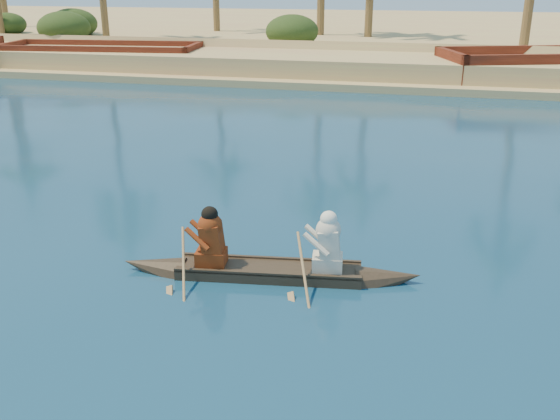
% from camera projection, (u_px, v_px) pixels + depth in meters
% --- Properties ---
extents(sandy_embankment, '(150.00, 51.00, 1.50)m').
position_uv_depth(sandy_embankment, '(323.00, 34.00, 53.60)').
color(sandy_embankment, tan).
rests_on(sandy_embankment, ground).
extents(shrub_cluster, '(100.00, 6.00, 2.40)m').
position_uv_depth(shrub_cluster, '(282.00, 44.00, 39.36)').
color(shrub_cluster, '#1D3111').
rests_on(shrub_cluster, ground).
extents(canoe, '(5.63, 1.44, 1.54)m').
position_uv_depth(canoe, '(269.00, 262.00, 11.52)').
color(canoe, '#39291F').
rests_on(canoe, ground).
extents(barge_mid, '(11.67, 5.03, 1.89)m').
position_uv_depth(barge_mid, '(102.00, 60.00, 36.42)').
color(barge_mid, maroon).
rests_on(barge_mid, ground).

